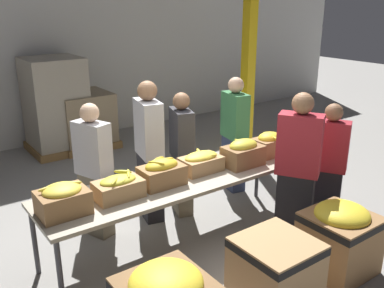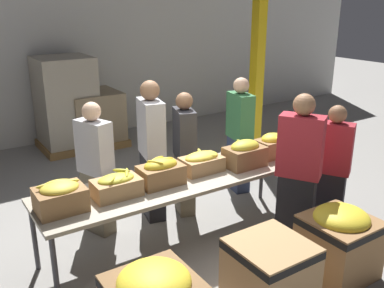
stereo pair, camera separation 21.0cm
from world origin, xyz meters
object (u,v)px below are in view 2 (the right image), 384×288
banana_box_2 (161,172)px  support_pillar (258,40)px  volunteer_5 (152,152)px  pallet_stack_2 (66,104)px  banana_box_3 (202,162)px  banana_box_1 (117,185)px  volunteer_2 (298,172)px  donation_bin_2 (339,239)px  volunteer_1 (96,170)px  pallet_stack_0 (94,119)px  volunteer_0 (185,155)px  sorting_table (181,182)px  volunteer_4 (239,136)px  volunteer_3 (331,169)px  banana_box_5 (272,145)px  banana_box_4 (245,153)px  banana_box_0 (60,196)px  donation_bin_1 (270,274)px

banana_box_2 → support_pillar: (2.93, 1.86, 1.07)m
volunteer_5 → pallet_stack_2: bearing=-166.5°
banana_box_3 → volunteer_5: size_ratio=0.27×
banana_box_1 → volunteer_2: (1.83, -0.67, -0.05)m
banana_box_3 → donation_bin_2: (0.69, -1.40, -0.51)m
volunteer_1 → volunteer_2: volunteer_2 is taller
volunteer_1 → pallet_stack_0: volunteer_1 is taller
volunteer_1 → pallet_stack_0: bearing=140.2°
volunteer_0 → volunteer_1: 1.13m
sorting_table → volunteer_4: bearing=28.3°
pallet_stack_0 → volunteer_3: bearing=-75.3°
pallet_stack_0 → volunteer_2: bearing=-82.3°
volunteer_1 → pallet_stack_0: 3.33m
sorting_table → donation_bin_2: size_ratio=4.28×
banana_box_5 → support_pillar: bearing=54.0°
volunteer_0 → support_pillar: 2.82m
banana_box_2 → volunteer_0: volunteer_0 is taller
banana_box_4 → support_pillar: 2.88m
banana_box_0 → pallet_stack_2: bearing=71.8°
banana_box_3 → donation_bin_1: 1.53m
banana_box_1 → support_pillar: size_ratio=0.12×
pallet_stack_2 → pallet_stack_0: bearing=-5.7°
banana_box_1 → pallet_stack_0: bearing=72.6°
banana_box_5 → volunteer_1: 2.15m
banana_box_4 → banana_box_2: bearing=175.8°
banana_box_1 → banana_box_4: (1.57, -0.07, 0.04)m
donation_bin_2 → pallet_stack_2: size_ratio=0.44×
volunteer_0 → volunteer_4: bearing=117.5°
banana_box_5 → volunteer_2: (-0.24, -0.67, -0.08)m
banana_box_2 → volunteer_1: (-0.43, 0.77, -0.15)m
banana_box_5 → volunteer_5: volunteer_5 is taller
volunteer_3 → donation_bin_2: 1.02m
banana_box_5 → pallet_stack_0: bearing=102.4°
banana_box_1 → banana_box_4: 1.57m
volunteer_0 → banana_box_2: bearing=-29.0°
volunteer_1 → volunteer_2: size_ratio=0.91×
sorting_table → pallet_stack_0: (0.44, 3.85, -0.24)m
volunteer_0 → volunteer_4: 1.03m
banana_box_1 → donation_bin_2: 2.26m
volunteer_0 → donation_bin_2: size_ratio=2.14×
volunteer_5 → sorting_table: bearing=10.8°
volunteer_2 → banana_box_5: bearing=-51.6°
banana_box_2 → pallet_stack_0: bearing=79.6°
banana_box_5 → volunteer_3: size_ratio=0.26×
donation_bin_2 → pallet_stack_0: bearing=95.8°
banana_box_1 → volunteer_4: (2.22, 0.81, -0.09)m
volunteer_3 → pallet_stack_0: volunteer_3 is taller
volunteer_3 → support_pillar: (1.02, 2.52, 1.24)m
banana_box_3 → volunteer_2: volunteer_2 is taller
volunteer_4 → volunteer_5: bearing=-76.5°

